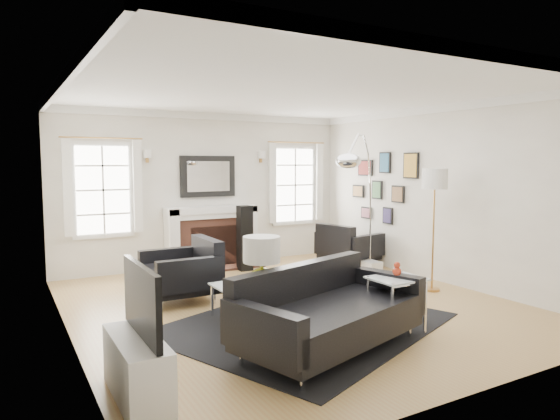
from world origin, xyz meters
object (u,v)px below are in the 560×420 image
gourd_lamp (262,262)px  arc_floor_lamp (361,201)px  fireplace (212,237)px  coffee_table (260,289)px  armchair_right (347,247)px  armchair_left (185,272)px  sofa (326,313)px

gourd_lamp → arc_floor_lamp: size_ratio=0.25×
fireplace → arc_floor_lamp: arc_floor_lamp is taller
coffee_table → gourd_lamp: bearing=-115.6°
armchair_right → coffee_table: size_ratio=1.18×
fireplace → armchair_left: bearing=-121.6°
armchair_right → gourd_lamp: (-3.16, -2.70, 0.51)m
sofa → armchair_left: (-0.65, 2.46, 0.01)m
gourd_lamp → arc_floor_lamp: bearing=31.2°
armchair_left → armchair_right: size_ratio=0.93×
armchair_left → armchair_right: (3.30, 0.68, -0.02)m
armchair_left → coffee_table: bearing=-70.2°
gourd_lamp → arc_floor_lamp: arc_floor_lamp is taller
armchair_right → coffee_table: 3.46m
sofa → arc_floor_lamp: 2.96m
arc_floor_lamp → coffee_table: bearing=-159.3°
sofa → gourd_lamp: size_ratio=3.72×
armchair_left → arc_floor_lamp: (2.66, -0.50, 0.92)m
sofa → gourd_lamp: bearing=139.4°
gourd_lamp → arc_floor_lamp: (2.51, 1.52, 0.43)m
sofa → coffee_table: 1.15m
gourd_lamp → arc_floor_lamp: 2.97m
armchair_left → coffee_table: size_ratio=1.09×
armchair_right → arc_floor_lamp: 1.64m
sofa → gourd_lamp: gourd_lamp is taller
armchair_right → sofa: bearing=-130.2°
coffee_table → arc_floor_lamp: bearing=20.7°
arc_floor_lamp → sofa: bearing=-135.7°
sofa → armchair_right: bearing=49.8°
fireplace → armchair_right: (2.13, -1.22, -0.18)m
fireplace → gourd_lamp: size_ratio=2.75×
sofa → armchair_left: size_ratio=2.21×
armchair_left → gourd_lamp: (0.14, -2.03, 0.49)m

